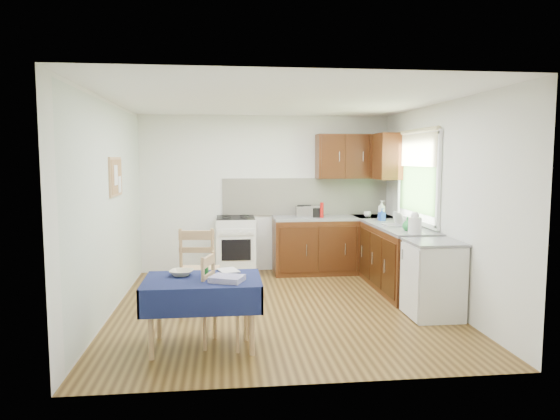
{
  "coord_description": "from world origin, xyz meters",
  "views": [
    {
      "loc": [
        -0.67,
        -5.91,
        1.82
      ],
      "look_at": [
        0.01,
        0.14,
        1.19
      ],
      "focal_mm": 32.0,
      "sensor_mm": 36.0,
      "label": 1
    }
  ],
  "objects": [
    {
      "name": "wall_back",
      "position": [
        0.0,
        2.1,
        1.25
      ],
      "size": [
        4.0,
        0.02,
        2.5
      ],
      "primitive_type": "cube",
      "color": "white",
      "rests_on": "ground"
    },
    {
      "name": "splashback",
      "position": [
        0.65,
        2.08,
        1.2
      ],
      "size": [
        2.7,
        0.02,
        0.6
      ],
      "primitive_type": "cube",
      "color": "white",
      "rests_on": "wall_back"
    },
    {
      "name": "chair_near",
      "position": [
        -0.71,
        -1.16,
        0.47
      ],
      "size": [
        0.49,
        0.49,
        0.9
      ],
      "rotation": [
        0.0,
        0.0,
        1.28
      ],
      "color": "tan",
      "rests_on": "ground"
    },
    {
      "name": "wall_right",
      "position": [
        2.0,
        0.0,
        1.25
      ],
      "size": [
        0.02,
        4.2,
        2.5
      ],
      "primitive_type": "cube",
      "color": "white",
      "rests_on": "ground"
    },
    {
      "name": "corkboard",
      "position": [
        -1.97,
        0.3,
        1.6
      ],
      "size": [
        0.04,
        0.62,
        0.47
      ],
      "color": "tan",
      "rests_on": "wall_left"
    },
    {
      "name": "toaster",
      "position": [
        0.57,
        1.75,
        0.99
      ],
      "size": [
        0.25,
        0.16,
        0.2
      ],
      "rotation": [
        0.0,
        0.0,
        -0.15
      ],
      "color": "#ADADB1",
      "rests_on": "worktop_back"
    },
    {
      "name": "cup",
      "position": [
        1.57,
        1.67,
        0.94
      ],
      "size": [
        0.15,
        0.15,
        0.09
      ],
      "primitive_type": "imported",
      "rotation": [
        0.0,
        0.0,
        0.44
      ],
      "color": "white",
      "rests_on": "worktop_back"
    },
    {
      "name": "soap_bottle_b",
      "position": [
        1.65,
        1.21,
        0.99
      ],
      "size": [
        0.1,
        0.1,
        0.18
      ],
      "primitive_type": "imported",
      "rotation": [
        0.0,
        0.0,
        1.83
      ],
      "color": "blue",
      "rests_on": "worktop_right"
    },
    {
      "name": "spice_jar",
      "position": [
        -0.85,
        -1.01,
        0.72
      ],
      "size": [
        0.04,
        0.04,
        0.09
      ],
      "primitive_type": "cylinder",
      "color": "#227E2E",
      "rests_on": "dining_table"
    },
    {
      "name": "book",
      "position": [
        -0.72,
        -0.93,
        0.68
      ],
      "size": [
        0.24,
        0.29,
        0.02
      ],
      "primitive_type": "imported",
      "rotation": [
        0.0,
        0.0,
        0.28
      ],
      "color": "white",
      "rests_on": "dining_table"
    },
    {
      "name": "window",
      "position": [
        1.97,
        0.7,
        1.65
      ],
      "size": [
        0.04,
        1.48,
        1.26
      ],
      "color": "#325924",
      "rests_on": "wall_right"
    },
    {
      "name": "soap_bottle_a",
      "position": [
        1.67,
        1.31,
        1.05
      ],
      "size": [
        0.16,
        0.16,
        0.29
      ],
      "primitive_type": "imported",
      "rotation": [
        0.0,
        0.0,
        0.66
      ],
      "color": "white",
      "rests_on": "worktop_right"
    },
    {
      "name": "yellow_packet",
      "position": [
        0.76,
        1.89,
        0.99
      ],
      "size": [
        0.15,
        0.13,
        0.17
      ],
      "primitive_type": "cube",
      "rotation": [
        0.0,
        0.0,
        0.4
      ],
      "color": "yellow",
      "rests_on": "worktop_back"
    },
    {
      "name": "worktop_right",
      "position": [
        1.7,
        0.65,
        0.88
      ],
      "size": [
        0.6,
        1.7,
        0.04
      ],
      "primitive_type": "cube",
      "color": "slate",
      "rests_on": "base_cabinets"
    },
    {
      "name": "base_cabinets",
      "position": [
        1.36,
        1.26,
        0.43
      ],
      "size": [
        1.9,
        2.3,
        0.86
      ],
      "color": "#351709",
      "rests_on": "ground"
    },
    {
      "name": "worktop_back",
      "position": [
        1.05,
        1.8,
        0.88
      ],
      "size": [
        1.9,
        0.6,
        0.04
      ],
      "primitive_type": "cube",
      "color": "slate",
      "rests_on": "base_cabinets"
    },
    {
      "name": "dish_rack",
      "position": [
        1.7,
        0.63,
        0.92
      ],
      "size": [
        0.4,
        0.31,
        0.19
      ],
      "rotation": [
        0.0,
        0.0,
        -0.4
      ],
      "color": "gray",
      "rests_on": "worktop_right"
    },
    {
      "name": "wall_front",
      "position": [
        0.0,
        -2.1,
        1.25
      ],
      "size": [
        4.0,
        0.02,
        2.5
      ],
      "primitive_type": "cube",
      "color": "white",
      "rests_on": "ground"
    },
    {
      "name": "stove",
      "position": [
        -0.5,
        1.8,
        0.46
      ],
      "size": [
        0.6,
        0.61,
        0.92
      ],
      "color": "white",
      "rests_on": "ground"
    },
    {
      "name": "ceiling",
      "position": [
        0.0,
        0.0,
        2.5
      ],
      "size": [
        4.0,
        4.2,
        0.02
      ],
      "primitive_type": "cube",
      "color": "white",
      "rests_on": "wall_back"
    },
    {
      "name": "fridge",
      "position": [
        1.7,
        -0.55,
        0.44
      ],
      "size": [
        0.58,
        0.6,
        0.89
      ],
      "color": "white",
      "rests_on": "ground"
    },
    {
      "name": "sandwich_press",
      "position": [
        0.71,
        1.82,
        0.99
      ],
      "size": [
        0.31,
        0.27,
        0.18
      ],
      "rotation": [
        0.0,
        0.0,
        0.33
      ],
      "color": "black",
      "rests_on": "worktop_back"
    },
    {
      "name": "floor",
      "position": [
        0.0,
        0.0,
        0.0
      ],
      "size": [
        4.2,
        4.2,
        0.0
      ],
      "primitive_type": "plane",
      "color": "#442D12",
      "rests_on": "ground"
    },
    {
      "name": "soap_bottle_c",
      "position": [
        1.66,
        0.17,
        0.99
      ],
      "size": [
        0.19,
        0.19,
        0.18
      ],
      "primitive_type": "imported",
      "rotation": [
        0.0,
        0.0,
        3.67
      ],
      "color": "green",
      "rests_on": "worktop_right"
    },
    {
      "name": "dining_table",
      "position": [
        -0.88,
        -1.17,
        0.57
      ],
      "size": [
        1.11,
        0.76,
        0.67
      ],
      "rotation": [
        0.0,
        0.0,
        -0.13
      ],
      "color": "#100F3F",
      "rests_on": "ground"
    },
    {
      "name": "upper_cabinets",
      "position": [
        1.52,
        1.8,
        1.85
      ],
      "size": [
        1.2,
        0.85,
        0.7
      ],
      "color": "#351709",
      "rests_on": "wall_back"
    },
    {
      "name": "tea_towel",
      "position": [
        -0.65,
        -1.31,
        0.7
      ],
      "size": [
        0.36,
        0.32,
        0.05
      ],
      "primitive_type": "cube",
      "rotation": [
        0.0,
        0.0,
        -0.39
      ],
      "color": "navy",
      "rests_on": "dining_table"
    },
    {
      "name": "kettle",
      "position": [
        1.64,
        -0.1,
        1.02
      ],
      "size": [
        0.16,
        0.16,
        0.27
      ],
      "color": "white",
      "rests_on": "worktop_right"
    },
    {
      "name": "chair_far",
      "position": [
        -0.98,
        -0.05,
        0.54
      ],
      "size": [
        0.49,
        0.49,
        1.02
      ],
      "rotation": [
        0.0,
        0.0,
        3.05
      ],
      "color": "tan",
      "rests_on": "ground"
    },
    {
      "name": "plate_bowl",
      "position": [
        -1.1,
        -1.02,
        0.7
      ],
      "size": [
        0.27,
        0.27,
        0.06
      ],
      "primitive_type": "imported",
      "rotation": [
        0.0,
        0.0,
        -0.19
      ],
      "color": "beige",
      "rests_on": "dining_table"
    },
    {
      "name": "wall_left",
      "position": [
        -2.0,
        0.0,
        1.25
      ],
      "size": [
        0.02,
        4.2,
        2.5
      ],
      "primitive_type": "cube",
      "color": "silver",
      "rests_on": "ground"
    },
    {
      "name": "worktop_corner",
      "position": [
        1.7,
        1.8,
        0.88
      ],
      "size": [
        0.6,
        0.6,
        0.04
      ],
      "primitive_type": "cube",
      "color": "slate",
      "rests_on": "base_cabinets"
    },
    {
      "name": "sauce_bottle",
      "position": [
        0.84,
        1.68,
        1.02
      ],
      "size": [
        0.05,
        0.05,
        0.24
      ],
      "primitive_type": "cylinder",
      "color": "red",
      "rests_on": "worktop_back"
    }
  ]
}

